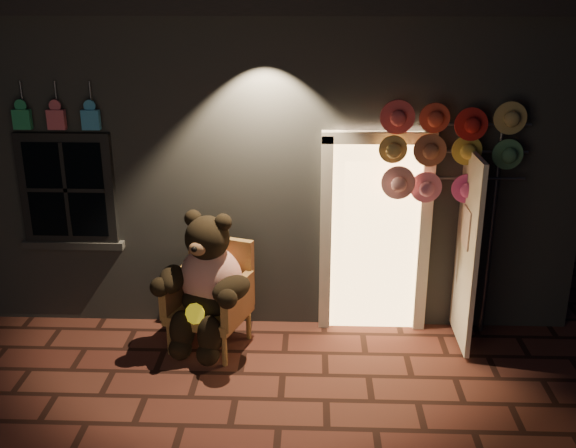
{
  "coord_description": "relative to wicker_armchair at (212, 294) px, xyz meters",
  "views": [
    {
      "loc": [
        0.68,
        -5.25,
        3.59
      ],
      "look_at": [
        0.45,
        1.0,
        1.35
      ],
      "focal_mm": 42.0,
      "sensor_mm": 36.0,
      "label": 1
    }
  ],
  "objects": [
    {
      "name": "teddy_bear",
      "position": [
        -0.03,
        -0.14,
        0.19
      ],
      "size": [
        1.0,
        0.93,
        1.45
      ],
      "rotation": [
        0.0,
        0.0,
        -0.33
      ],
      "color": "red",
      "rests_on": "ground"
    },
    {
      "name": "shop_building",
      "position": [
        0.34,
        2.96,
        1.18
      ],
      "size": [
        7.3,
        5.95,
        3.51
      ],
      "color": "slate",
      "rests_on": "ground"
    },
    {
      "name": "ground",
      "position": [
        0.34,
        -1.03,
        -0.56
      ],
      "size": [
        60.0,
        60.0,
        0.0
      ],
      "primitive_type": "plane",
      "color": "#572B21",
      "rests_on": "ground"
    },
    {
      "name": "wicker_armchair",
      "position": [
        0.0,
        0.0,
        0.0
      ],
      "size": [
        0.93,
        0.89,
        1.11
      ],
      "rotation": [
        0.0,
        0.0,
        -0.33
      ],
      "color": "#B08F44",
      "rests_on": "ground"
    },
    {
      "name": "hat_rack",
      "position": [
        2.36,
        0.25,
        1.46
      ],
      "size": [
        1.48,
        0.22,
        2.49
      ],
      "color": "#59595E",
      "rests_on": "ground"
    }
  ]
}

